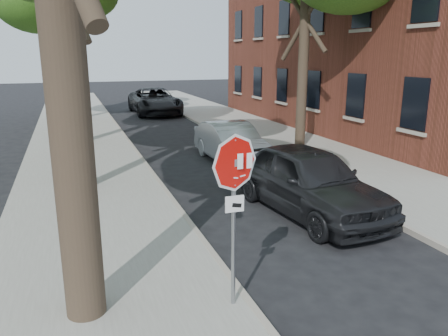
{
  "coord_description": "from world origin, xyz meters",
  "views": [
    {
      "loc": [
        -2.8,
        -5.5,
        3.77
      ],
      "look_at": [
        -0.59,
        0.72,
        2.05
      ],
      "focal_mm": 35.0,
      "sensor_mm": 36.0,
      "label": 1
    }
  ],
  "objects_px": {
    "stop_sign": "(234,188)",
    "car_a": "(308,180)",
    "car_b": "(231,143)",
    "car_d": "(155,101)"
  },
  "relations": [
    {
      "from": "car_b",
      "to": "car_d",
      "type": "height_order",
      "value": "car_d"
    },
    {
      "from": "stop_sign",
      "to": "car_b",
      "type": "height_order",
      "value": "stop_sign"
    },
    {
      "from": "car_a",
      "to": "stop_sign",
      "type": "bearing_deg",
      "value": -139.56
    },
    {
      "from": "car_b",
      "to": "car_d",
      "type": "xyz_separation_m",
      "value": [
        -0.09,
        13.99,
        0.13
      ]
    },
    {
      "from": "stop_sign",
      "to": "car_b",
      "type": "xyz_separation_m",
      "value": [
        3.3,
        8.93,
        -1.24
      ]
    },
    {
      "from": "stop_sign",
      "to": "car_a",
      "type": "distance_m",
      "value": 4.82
    },
    {
      "from": "car_b",
      "to": "car_d",
      "type": "bearing_deg",
      "value": 88.31
    },
    {
      "from": "car_a",
      "to": "car_b",
      "type": "height_order",
      "value": "car_a"
    },
    {
      "from": "car_b",
      "to": "car_d",
      "type": "distance_m",
      "value": 13.99
    },
    {
      "from": "car_a",
      "to": "car_d",
      "type": "distance_m",
      "value": 19.52
    }
  ]
}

